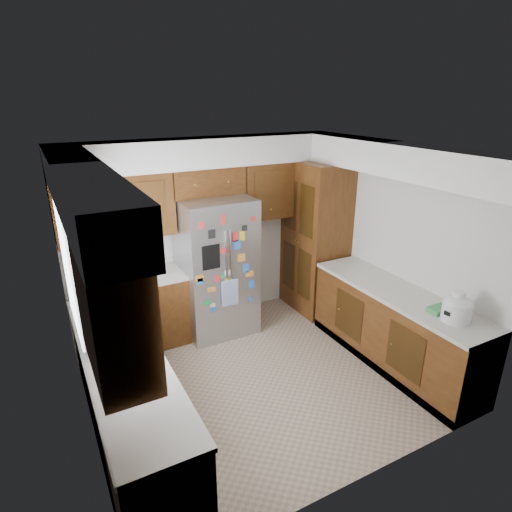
{
  "coord_description": "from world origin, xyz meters",
  "views": [
    {
      "loc": [
        -1.94,
        -3.54,
        2.99
      ],
      "look_at": [
        0.12,
        0.35,
        1.31
      ],
      "focal_mm": 30.0,
      "sensor_mm": 36.0,
      "label": 1
    }
  ],
  "objects_px": {
    "pantry": "(315,238)",
    "fridge": "(217,267)",
    "rice_cooker": "(457,308)",
    "paper_towel": "(457,305)"
  },
  "relations": [
    {
      "from": "pantry",
      "to": "fridge",
      "type": "height_order",
      "value": "pantry"
    },
    {
      "from": "rice_cooker",
      "to": "pantry",
      "type": "bearing_deg",
      "value": 89.99
    },
    {
      "from": "pantry",
      "to": "rice_cooker",
      "type": "height_order",
      "value": "pantry"
    },
    {
      "from": "fridge",
      "to": "rice_cooker",
      "type": "height_order",
      "value": "fridge"
    },
    {
      "from": "pantry",
      "to": "fridge",
      "type": "bearing_deg",
      "value": 177.94
    },
    {
      "from": "rice_cooker",
      "to": "fridge",
      "type": "bearing_deg",
      "value": 121.85
    },
    {
      "from": "pantry",
      "to": "rice_cooker",
      "type": "relative_size",
      "value": 7.32
    },
    {
      "from": "pantry",
      "to": "fridge",
      "type": "relative_size",
      "value": 1.19
    },
    {
      "from": "fridge",
      "to": "paper_towel",
      "type": "bearing_deg",
      "value": -57.4
    },
    {
      "from": "pantry",
      "to": "rice_cooker",
      "type": "distance_m",
      "value": 2.36
    }
  ]
}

